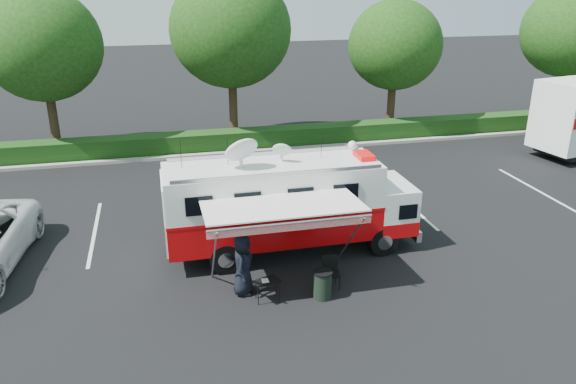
# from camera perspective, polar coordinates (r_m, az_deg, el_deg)

# --- Properties ---
(ground_plane) EXTENTS (120.00, 120.00, 0.00)m
(ground_plane) POSITION_cam_1_polar(r_m,az_deg,el_deg) (18.79, 0.36, -5.95)
(ground_plane) COLOR black
(ground_plane) RESTS_ON ground
(back_border) EXTENTS (60.00, 6.14, 8.87)m
(back_border) POSITION_cam_1_polar(r_m,az_deg,el_deg) (29.78, -3.52, 14.35)
(back_border) COLOR #9E998E
(back_border) RESTS_ON ground_plane
(stall_lines) EXTENTS (24.12, 5.50, 0.01)m
(stall_lines) POSITION_cam_1_polar(r_m,az_deg,el_deg) (21.34, -2.87, -2.48)
(stall_lines) COLOR silver
(stall_lines) RESTS_ON ground_plane
(command_truck) EXTENTS (8.15, 2.24, 3.91)m
(command_truck) POSITION_cam_1_polar(r_m,az_deg,el_deg) (18.06, 0.15, -1.24)
(command_truck) COLOR black
(command_truck) RESTS_ON ground_plane
(awning) EXTENTS (4.45, 2.32, 2.69)m
(awning) POSITION_cam_1_polar(r_m,az_deg,el_deg) (15.49, -0.44, -1.85)
(awning) COLOR silver
(awning) RESTS_ON ground_plane
(person) EXTENTS (0.83, 1.03, 1.83)m
(person) POSITION_cam_1_polar(r_m,az_deg,el_deg) (16.52, -4.51, -10.15)
(person) COLOR black
(person) RESTS_ON ground_plane
(folding_table) EXTENTS (0.85, 0.73, 0.62)m
(folding_table) POSITION_cam_1_polar(r_m,az_deg,el_deg) (15.84, -2.12, -9.20)
(folding_table) COLOR black
(folding_table) RESTS_ON ground_plane
(folding_chair) EXTENTS (0.54, 0.56, 0.98)m
(folding_chair) POSITION_cam_1_polar(r_m,az_deg,el_deg) (16.55, 4.36, -7.78)
(folding_chair) COLOR black
(folding_chair) RESTS_ON ground_plane
(trash_bin) EXTENTS (0.56, 0.56, 0.84)m
(trash_bin) POSITION_cam_1_polar(r_m,az_deg,el_deg) (16.07, 3.52, -9.36)
(trash_bin) COLOR black
(trash_bin) RESTS_ON ground_plane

